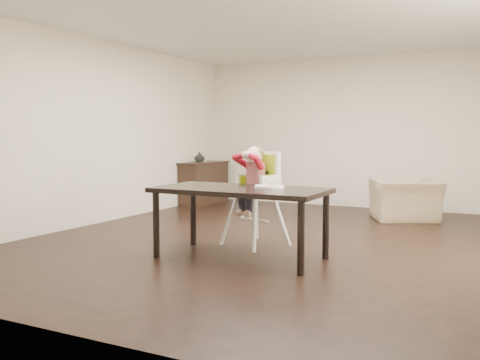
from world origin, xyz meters
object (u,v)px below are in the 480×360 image
object	(u,v)px
high_chair	(257,176)
sideboard	(204,182)
dining_table	(240,195)
armchair	(406,193)

from	to	relation	value
high_chair	sideboard	xyz separation A→B (m)	(-2.55, 3.04, -0.43)
dining_table	armchair	distance (m)	3.56
high_chair	armchair	bearing A→B (deg)	86.58
dining_table	sideboard	bearing A→B (deg)	125.66
dining_table	armchair	bearing A→B (deg)	71.79
dining_table	high_chair	xyz separation A→B (m)	(-0.14, 0.70, 0.15)
high_chair	armchair	world-z (taller)	high_chair
sideboard	armchair	bearing A→B (deg)	-5.59
dining_table	sideboard	distance (m)	4.62
dining_table	high_chair	distance (m)	0.73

